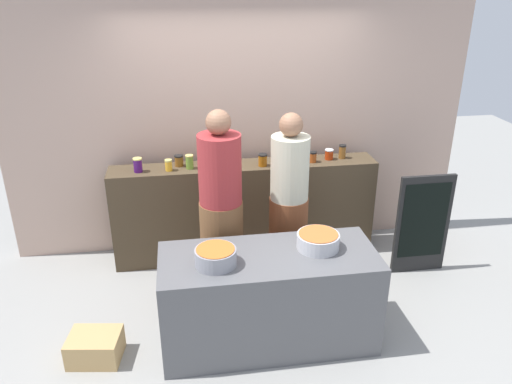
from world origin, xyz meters
The scene contains 21 objects.
ground centered at (0.00, 0.00, 0.00)m, with size 12.00×12.00×0.00m, color gray.
storefront_wall centered at (0.00, 1.45, 1.50)m, with size 4.80×0.12×3.00m, color tan.
display_shelf centered at (0.00, 1.10, 0.51)m, with size 2.70×0.36×1.03m, color #453725.
prep_table centered at (0.00, -0.30, 0.40)m, with size 1.70×0.70×0.80m, color #555558.
preserve_jar_0 centered at (-1.04, 1.06, 1.10)m, with size 0.09×0.09×0.14m.
preserve_jar_1 centered at (-0.75, 1.04, 1.08)m, with size 0.07×0.07×0.11m.
preserve_jar_2 centered at (-0.65, 1.16, 1.08)m, with size 0.09×0.09×0.11m.
preserve_jar_3 centered at (-0.55, 1.07, 1.10)m, with size 0.08×0.08×0.14m.
preserve_jar_4 centered at (-0.39, 1.16, 1.09)m, with size 0.09×0.09×0.13m.
preserve_jar_5 centered at (-0.22, 1.12, 1.09)m, with size 0.07×0.07×0.13m.
preserve_jar_6 centered at (0.17, 1.03, 1.09)m, with size 0.09×0.09×0.12m.
preserve_jar_7 centered at (0.51, 1.17, 1.09)m, with size 0.07×0.07×0.11m.
preserve_jar_8 centered at (0.69, 1.06, 1.08)m, with size 0.08×0.08×0.11m.
preserve_jar_9 centered at (0.88, 1.12, 1.08)m, with size 0.09×0.09×0.11m.
preserve_jar_10 centered at (1.03, 1.13, 1.10)m, with size 0.08×0.08×0.14m.
cooking_pot_left centered at (-0.42, -0.37, 0.86)m, with size 0.31×0.31×0.14m.
cooking_pot_center centered at (0.40, -0.25, 0.86)m, with size 0.34×0.34×0.13m.
cook_with_tongs centered at (-0.31, 0.32, 0.82)m, with size 0.38×0.38×1.80m.
cook_in_cap centered at (0.31, 0.42, 0.78)m, with size 0.35×0.35×1.72m.
bread_crate centered at (-1.38, -0.32, 0.11)m, with size 0.40×0.31×0.22m, color tan.
chalkboard_sign centered at (1.68, 0.50, 0.53)m, with size 0.55×0.05×1.04m.
Camera 1 is at (-0.62, -3.59, 2.80)m, focal length 35.24 mm.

